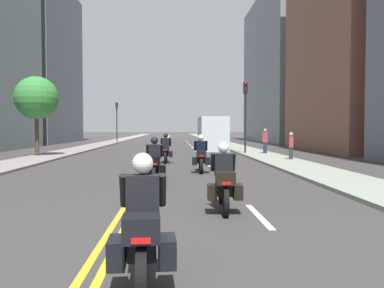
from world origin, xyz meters
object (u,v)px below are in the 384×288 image
motorcycle_3 (201,157)px  pedestrian_0 (265,141)px  motorcycle_1 (224,182)px  street_tree_0 (36,98)px  traffic_light_near (245,105)px  motorcycle_0 (143,230)px  motorcycle_2 (154,165)px  pedestrian_1 (291,146)px  traffic_light_far (117,115)px  parked_truck (212,135)px  motorcycle_4 (166,151)px

motorcycle_3 → pedestrian_0: (5.24, 10.60, 0.29)m
motorcycle_1 → street_tree_0: (-9.85, 16.86, 3.13)m
motorcycle_3 → traffic_light_near: bearing=72.9°
motorcycle_0 → motorcycle_1: size_ratio=0.97×
motorcycle_1 → pedestrian_0: pedestrian_0 is taller
motorcycle_2 → traffic_light_near: (5.72, 14.64, 2.86)m
motorcycle_3 → motorcycle_2: bearing=-114.2°
motorcycle_0 → pedestrian_1: pedestrian_1 is taller
motorcycle_0 → motorcycle_2: motorcycle_2 is taller
motorcycle_2 → traffic_light_near: bearing=67.8°
motorcycle_3 → traffic_light_far: size_ratio=0.45×
motorcycle_1 → pedestrian_0: size_ratio=1.17×
motorcycle_2 → parked_truck: size_ratio=0.35×
traffic_light_far → parked_truck: (10.47, -16.87, -2.21)m
pedestrian_0 → pedestrian_1: 5.37m
motorcycle_4 → traffic_light_far: (-6.76, 29.27, 2.83)m
motorcycle_0 → motorcycle_3: bearing=79.8°
motorcycle_1 → parked_truck: size_ratio=0.33×
pedestrian_0 → pedestrian_1: bearing=-75.2°
pedestrian_1 → parked_truck: parked_truck is taller
traffic_light_near → traffic_light_far: size_ratio=1.00×
motorcycle_0 → motorcycle_3: 12.19m
traffic_light_far → pedestrian_0: traffic_light_far is taller
motorcycle_1 → motorcycle_2: bearing=115.2°
motorcycle_2 → motorcycle_4: motorcycle_4 is taller
motorcycle_0 → motorcycle_3: motorcycle_3 is taller
motorcycle_4 → pedestrian_1: pedestrian_1 is taller
motorcycle_0 → pedestrian_0: 23.68m
pedestrian_0 → pedestrian_1: size_ratio=1.11×
street_tree_0 → traffic_light_near: bearing=8.8°
motorcycle_0 → parked_truck: parked_truck is taller
motorcycle_2 → motorcycle_4: bearing=87.7°
motorcycle_4 → parked_truck: bearing=74.1°
traffic_light_near → pedestrian_0: 2.93m
traffic_light_near → motorcycle_1: bearing=-101.7°
motorcycle_2 → motorcycle_3: size_ratio=1.01×
traffic_light_near → street_tree_0: bearing=-171.2°
motorcycle_0 → street_tree_0: 22.82m
traffic_light_near → street_tree_0: 13.97m
motorcycle_0 → traffic_light_far: (-6.81, 46.04, 2.84)m
street_tree_0 → motorcycle_3: bearing=-42.0°
traffic_light_near → parked_truck: 6.69m
parked_truck → motorcycle_0: bearing=-97.1°
motorcycle_0 → street_tree_0: street_tree_0 is taller
pedestrian_0 → parked_truck: size_ratio=0.28×
traffic_light_far → traffic_light_near: bearing=-61.8°
motorcycle_2 → pedestrian_0: bearing=62.8°
pedestrian_0 → street_tree_0: (-15.12, -1.69, 2.84)m
traffic_light_near → motorcycle_3: bearing=-109.5°
pedestrian_0 → parked_truck: (-3.12, 6.48, 0.33)m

